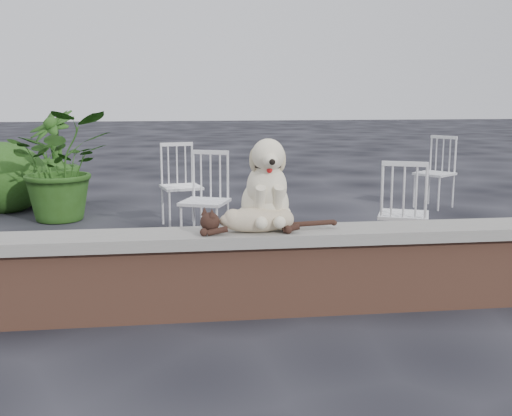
{
  "coord_description": "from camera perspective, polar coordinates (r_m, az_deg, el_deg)",
  "views": [
    {
      "loc": [
        -0.67,
        -4.16,
        1.51
      ],
      "look_at": [
        -0.08,
        0.2,
        0.7
      ],
      "focal_mm": 44.38,
      "sensor_mm": 36.0,
      "label": 1
    }
  ],
  "objects": [
    {
      "name": "ground",
      "position": [
        4.47,
        1.34,
        -9.29
      ],
      "size": [
        60.0,
        60.0,
        0.0
      ],
      "primitive_type": "plane",
      "color": "black",
      "rests_on": "ground"
    },
    {
      "name": "chair_c",
      "position": [
        5.66,
        13.18,
        -0.43
      ],
      "size": [
        0.73,
        0.73,
        0.94
      ],
      "primitive_type": null,
      "rotation": [
        0.0,
        0.0,
        2.74
      ],
      "color": "white",
      "rests_on": "ground"
    },
    {
      "name": "chair_d",
      "position": [
        8.65,
        15.8,
        3.12
      ],
      "size": [
        0.78,
        0.78,
        0.94
      ],
      "primitive_type": null,
      "rotation": [
        0.0,
        0.0,
        -0.94
      ],
      "color": "white",
      "rests_on": "ground"
    },
    {
      "name": "cat",
      "position": [
        4.24,
        0.04,
        -0.93
      ],
      "size": [
        1.12,
        0.27,
        0.19
      ],
      "primitive_type": null,
      "rotation": [
        0.0,
        0.0,
        0.0
      ],
      "color": "tan",
      "rests_on": "capstone"
    },
    {
      "name": "potted_plant_a",
      "position": [
        7.83,
        -17.11,
        3.68
      ],
      "size": [
        1.38,
        1.26,
        1.31
      ],
      "primitive_type": "imported",
      "rotation": [
        0.0,
        0.0,
        0.23
      ],
      "color": "#224614",
      "rests_on": "ground"
    },
    {
      "name": "capstone",
      "position": [
        4.32,
        1.37,
        -2.54
      ],
      "size": [
        6.2,
        0.4,
        0.08
      ],
      "primitive_type": "cube",
      "color": "slate",
      "rests_on": "brick_wall"
    },
    {
      "name": "chair_a",
      "position": [
        7.19,
        -6.75,
        2.04
      ],
      "size": [
        0.67,
        0.67,
        0.94
      ],
      "primitive_type": null,
      "rotation": [
        0.0,
        0.0,
        0.22
      ],
      "color": "white",
      "rests_on": "ground"
    },
    {
      "name": "chair_b",
      "position": [
        6.19,
        -4.65,
        0.72
      ],
      "size": [
        0.73,
        0.73,
        0.94
      ],
      "primitive_type": null,
      "rotation": [
        0.0,
        0.0,
        -0.39
      ],
      "color": "white",
      "rests_on": "ground"
    },
    {
      "name": "dog",
      "position": [
        4.36,
        0.82,
        2.37
      ],
      "size": [
        0.42,
        0.55,
        0.64
      ],
      "primitive_type": null,
      "rotation": [
        0.0,
        0.0,
        0.0
      ],
      "color": "beige",
      "rests_on": "capstone"
    },
    {
      "name": "potted_plant_b",
      "position": [
        9.07,
        -17.82,
        4.38
      ],
      "size": [
        1.0,
        1.0,
        1.27
      ],
      "primitive_type": "imported",
      "rotation": [
        0.0,
        0.0,
        -0.78
      ],
      "color": "#224614",
      "rests_on": "ground"
    },
    {
      "name": "brick_wall",
      "position": [
        4.4,
        1.36,
        -6.22
      ],
      "size": [
        6.0,
        0.3,
        0.5
      ],
      "primitive_type": "cube",
      "color": "brown",
      "rests_on": "ground"
    }
  ]
}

